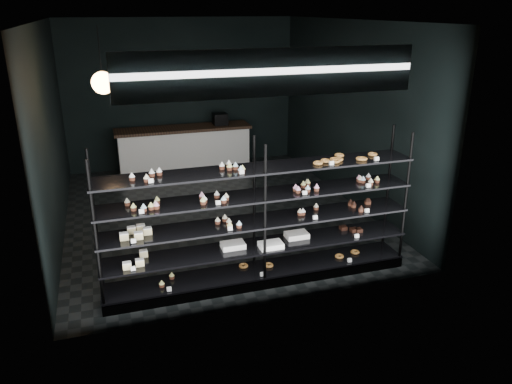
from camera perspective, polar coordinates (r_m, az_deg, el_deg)
room at (r=8.33m, az=-4.97°, el=7.89°), size 5.01×6.01×3.20m
display_shelf at (r=6.40m, az=0.16°, el=-5.21°), size 4.00×0.50×1.91m
signage at (r=5.36m, az=1.85°, el=13.48°), size 3.30×0.05×0.50m
pendant_lamp at (r=7.06m, az=-17.11°, el=11.85°), size 0.30×0.30×0.88m
service_counter at (r=10.97m, az=-8.15°, el=4.91°), size 2.88×0.65×1.23m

